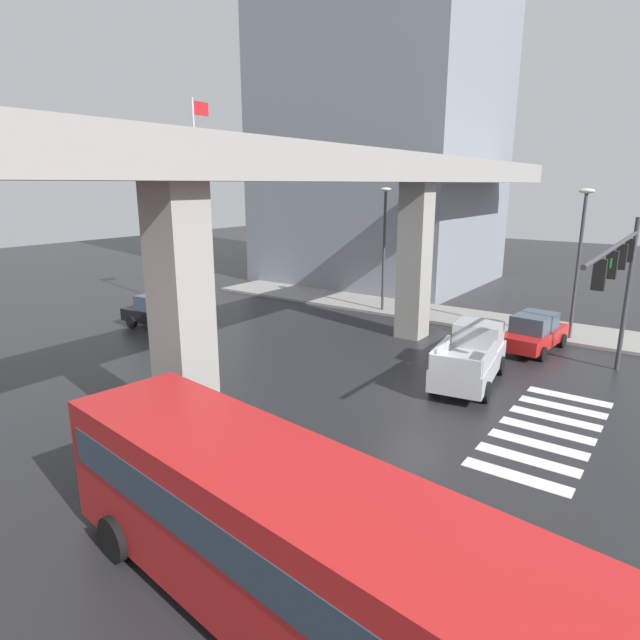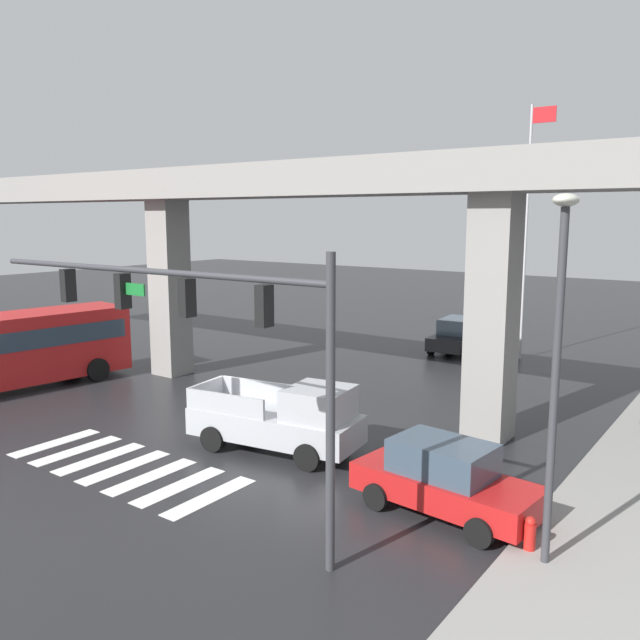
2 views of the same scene
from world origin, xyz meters
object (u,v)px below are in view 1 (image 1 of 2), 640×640
at_px(city_bus, 288,536).
at_px(street_lamp_near_corner, 580,247).
at_px(street_lamp_mid_block, 384,235).
at_px(flagpole, 199,196).
at_px(sedan_black, 161,312).
at_px(fire_hydrant, 562,333).
at_px(sedan_red, 534,332).
at_px(traffic_signal_mast, 620,269).
at_px(pickup_truck, 471,357).

xyz_separation_m(city_bus, street_lamp_near_corner, (21.46, -0.35, 2.83)).
height_order(street_lamp_mid_block, flagpole, flagpole).
xyz_separation_m(sedan_black, fire_hydrant, (9.55, -17.94, -0.42)).
distance_m(sedan_red, flagpole, 18.79).
bearing_deg(traffic_signal_mast, city_bus, 168.87).
bearing_deg(pickup_truck, sedan_red, -9.66).
xyz_separation_m(street_lamp_near_corner, street_lamp_mid_block, (0.00, 10.38, 0.00)).
height_order(sedan_black, traffic_signal_mast, traffic_signal_mast).
relative_size(sedan_red, sedan_black, 1.00).
bearing_deg(flagpole, traffic_signal_mast, -91.03).
relative_size(pickup_truck, street_lamp_mid_block, 0.73).
bearing_deg(sedan_red, flagpole, 103.10).
height_order(pickup_truck, fire_hydrant, pickup_truck).
relative_size(city_bus, street_lamp_near_corner, 1.52).
relative_size(sedan_red, street_lamp_near_corner, 0.62).
bearing_deg(traffic_signal_mast, street_lamp_near_corner, 19.41).
relative_size(city_bus, sedan_black, 2.49).
xyz_separation_m(city_bus, sedan_red, (18.82, 0.71, -0.87)).
xyz_separation_m(sedan_red, flagpole, (-4.04, 17.38, 5.91)).
bearing_deg(city_bus, fire_hydrant, -0.14).
distance_m(sedan_red, street_lamp_mid_block, 10.38).
relative_size(city_bus, traffic_signal_mast, 1.01).
relative_size(pickup_truck, traffic_signal_mast, 0.49).
height_order(pickup_truck, street_lamp_mid_block, street_lamp_mid_block).
bearing_deg(street_lamp_near_corner, fire_hydrant, 143.66).
relative_size(sedan_black, street_lamp_near_corner, 0.61).
height_order(pickup_truck, sedan_red, pickup_truck).
distance_m(pickup_truck, sedan_black, 16.34).
bearing_deg(pickup_truck, fire_hydrant, -12.34).
height_order(traffic_signal_mast, street_lamp_mid_block, street_lamp_mid_block).
bearing_deg(street_lamp_mid_block, sedan_black, 141.72).
relative_size(street_lamp_mid_block, flagpole, 0.61).
xyz_separation_m(street_lamp_mid_block, fire_hydrant, (-0.40, -10.09, -4.13)).
relative_size(city_bus, street_lamp_mid_block, 1.52).
xyz_separation_m(pickup_truck, city_bus, (-13.31, -1.64, 0.73)).
relative_size(city_bus, sedan_red, 2.48).
distance_m(sedan_black, traffic_signal_mast, 21.26).
xyz_separation_m(pickup_truck, traffic_signal_mast, (1.09, -4.48, 3.68)).
bearing_deg(fire_hydrant, street_lamp_mid_block, 87.73).
xyz_separation_m(fire_hydrant, flagpole, (-6.28, 18.13, 6.33)).
bearing_deg(city_bus, street_lamp_near_corner, -0.92).
distance_m(sedan_black, street_lamp_near_corner, 21.10).
distance_m(sedan_red, traffic_signal_mast, 6.83).
xyz_separation_m(sedan_red, street_lamp_near_corner, (2.64, -1.05, 3.70)).
relative_size(pickup_truck, street_lamp_near_corner, 0.73).
bearing_deg(street_lamp_mid_block, street_lamp_near_corner, -90.00).
xyz_separation_m(sedan_red, sedan_black, (-7.31, 17.18, 0.00)).
xyz_separation_m(sedan_red, traffic_signal_mast, (-4.42, -3.54, 3.82)).
distance_m(fire_hydrant, flagpole, 20.21).
bearing_deg(fire_hydrant, city_bus, 179.86).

